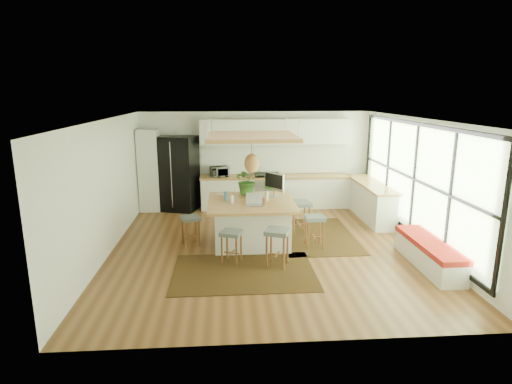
{
  "coord_description": "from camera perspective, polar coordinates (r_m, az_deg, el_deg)",
  "views": [
    {
      "loc": [
        -0.84,
        -8.4,
        3.22
      ],
      "look_at": [
        -0.2,
        0.5,
        1.1
      ],
      "focal_mm": 29.5,
      "sensor_mm": 36.0,
      "label": 1
    }
  ],
  "objects": [
    {
      "name": "backsplash",
      "position": [
        12.11,
        2.53,
        4.47
      ],
      "size": [
        4.2,
        0.02,
        0.8
      ],
      "primitive_type": "cube",
      "color": "white",
      "rests_on": "wall_back"
    },
    {
      "name": "wall_back",
      "position": [
        12.08,
        -0.08,
        4.46
      ],
      "size": [
        6.5,
        0.0,
        6.5
      ],
      "primitive_type": "plane",
      "rotation": [
        1.57,
        0.0,
        0.0
      ],
      "color": "white",
      "rests_on": "ground"
    },
    {
      "name": "right_counter_top",
      "position": [
        11.31,
        15.46,
        1.03
      ],
      "size": [
        0.64,
        2.54,
        0.05
      ],
      "primitive_type": "cube",
      "color": "#A5713A",
      "rests_on": "right_counter_base"
    },
    {
      "name": "wall_left",
      "position": [
        8.94,
        -19.65,
        0.49
      ],
      "size": [
        0.0,
        7.0,
        7.0
      ],
      "primitive_type": "plane",
      "rotation": [
        1.57,
        0.0,
        1.57
      ],
      "color": "white",
      "rests_on": "ground"
    },
    {
      "name": "wall_front",
      "position": [
        5.31,
        5.31,
        -7.32
      ],
      "size": [
        6.5,
        0.0,
        6.5
      ],
      "primitive_type": "plane",
      "rotation": [
        -1.57,
        0.0,
        0.0
      ],
      "color": "white",
      "rests_on": "ground"
    },
    {
      "name": "fridge",
      "position": [
        11.87,
        -10.57,
        1.99
      ],
      "size": [
        1.21,
        1.06,
        2.06
      ],
      "primitive_type": null,
      "rotation": [
        0.0,
        0.0,
        -0.29
      ],
      "color": "black",
      "rests_on": "floor"
    },
    {
      "name": "island_plant",
      "position": [
        9.62,
        -1.17,
        1.19
      ],
      "size": [
        0.82,
        0.85,
        0.52
      ],
      "primitive_type": "imported",
      "rotation": [
        0.0,
        0.0,
        0.4
      ],
      "color": "#1E4C19",
      "rests_on": "island"
    },
    {
      "name": "laptop",
      "position": [
        8.7,
        -0.2,
        -1.09
      ],
      "size": [
        0.37,
        0.39,
        0.26
      ],
      "primitive_type": null,
      "rotation": [
        0.0,
        0.0,
        -0.04
      ],
      "color": "#A5A5AA",
      "rests_on": "island"
    },
    {
      "name": "monitor",
      "position": [
        9.45,
        2.48,
        0.94
      ],
      "size": [
        0.54,
        0.59,
        0.55
      ],
      "primitive_type": null,
      "rotation": [
        0.0,
        0.0,
        -0.89
      ],
      "color": "#A5A5AA",
      "rests_on": "island"
    },
    {
      "name": "range",
      "position": [
        11.95,
        1.46,
        0.21
      ],
      "size": [
        0.76,
        0.62,
        1.0
      ],
      "primitive_type": null,
      "color": "#A5A5AA",
      "rests_on": "floor"
    },
    {
      "name": "stool_left_side",
      "position": [
        9.15,
        -8.85,
        -5.05
      ],
      "size": [
        0.49,
        0.49,
        0.65
      ],
      "primitive_type": null,
      "rotation": [
        0.0,
        0.0,
        -1.22
      ],
      "color": "#515A5A",
      "rests_on": "floor"
    },
    {
      "name": "stool_near_right",
      "position": [
        8.02,
        2.9,
        -7.59
      ],
      "size": [
        0.55,
        0.55,
        0.72
      ],
      "primitive_type": null,
      "rotation": [
        0.0,
        0.0,
        -0.36
      ],
      "color": "#515A5A",
      "rests_on": "floor"
    },
    {
      "name": "floor",
      "position": [
        9.04,
        1.51,
        -7.52
      ],
      "size": [
        7.0,
        7.0,
        0.0
      ],
      "primitive_type": "plane",
      "color": "brown",
      "rests_on": "ground"
    },
    {
      "name": "island",
      "position": [
        9.21,
        -0.64,
        -4.05
      ],
      "size": [
        1.85,
        1.85,
        0.93
      ],
      "primitive_type": null,
      "color": "#A5713A",
      "rests_on": "floor"
    },
    {
      "name": "window_bench",
      "position": [
        8.67,
        22.34,
        -7.74
      ],
      "size": [
        0.52,
        2.0,
        0.5
      ],
      "primitive_type": null,
      "color": "silver",
      "rests_on": "floor"
    },
    {
      "name": "ceiling_panel",
      "position": [
        8.9,
        -0.6,
        5.8
      ],
      "size": [
        1.86,
        1.86,
        0.8
      ],
      "primitive_type": null,
      "color": "#A5713A",
      "rests_on": "ceiling"
    },
    {
      "name": "back_counter_top",
      "position": [
        11.89,
        2.68,
        2.1
      ],
      "size": [
        4.24,
        0.64,
        0.05
      ],
      "primitive_type": "cube",
      "color": "#A5713A",
      "rests_on": "back_counter_base"
    },
    {
      "name": "microwave",
      "position": [
        11.77,
        -4.97,
        2.91
      ],
      "size": [
        0.56,
        0.41,
        0.34
      ],
      "primitive_type": "imported",
      "rotation": [
        0.0,
        0.0,
        0.3
      ],
      "color": "#A5A5AA",
      "rests_on": "back_counter_top"
    },
    {
      "name": "rug_near",
      "position": [
        7.86,
        -1.67,
        -10.79
      ],
      "size": [
        2.6,
        1.8,
        0.01
      ],
      "primitive_type": "cube",
      "color": "black",
      "rests_on": "floor"
    },
    {
      "name": "island_bottle_3",
      "position": [
        9.13,
        1.53,
        -0.56
      ],
      "size": [
        0.07,
        0.07,
        0.19
      ],
      "primitive_type": "cylinder",
      "color": "silver",
      "rests_on": "island"
    },
    {
      "name": "ceiling",
      "position": [
        8.46,
        1.62,
        9.83
      ],
      "size": [
        7.0,
        7.0,
        0.0
      ],
      "primitive_type": "plane",
      "rotation": [
        3.14,
        0.0,
        0.0
      ],
      "color": "white",
      "rests_on": "ground"
    },
    {
      "name": "upper_cabinets",
      "position": [
        11.85,
        2.66,
        8.17
      ],
      "size": [
        4.2,
        0.34,
        0.7
      ],
      "primitive_type": "cube",
      "color": "silver",
      "rests_on": "wall_back"
    },
    {
      "name": "window_wall",
      "position": [
        9.51,
        21.26,
        1.41
      ],
      "size": [
        0.1,
        6.2,
        2.6
      ],
      "primitive_type": null,
      "color": "black",
      "rests_on": "wall_right"
    },
    {
      "name": "right_counter_base",
      "position": [
        11.41,
        15.32,
        -1.22
      ],
      "size": [
        0.6,
        2.5,
        0.88
      ],
      "primitive_type": "cube",
      "color": "silver",
      "rests_on": "floor"
    },
    {
      "name": "island_bottle_0",
      "position": [
        9.14,
        -4.13,
        -0.58
      ],
      "size": [
        0.07,
        0.07,
        0.19
      ],
      "primitive_type": "cylinder",
      "color": "#328CC9",
      "rests_on": "island"
    },
    {
      "name": "wall_right",
      "position": [
        9.53,
        21.4,
        1.11
      ],
      "size": [
        0.0,
        7.0,
        7.0
      ],
      "primitive_type": "plane",
      "rotation": [
        1.57,
        0.0,
        -1.57
      ],
      "color": "white",
      "rests_on": "ground"
    },
    {
      "name": "pantry",
      "position": [
        11.96,
        -14.23,
        2.86
      ],
      "size": [
        0.55,
        0.6,
        2.25
      ],
      "primitive_type": "cube",
      "color": "silver",
      "rests_on": "floor"
    },
    {
      "name": "back_counter_base",
      "position": [
        11.99,
        2.65,
        -0.05
      ],
      "size": [
        4.2,
        0.6,
        0.88
      ],
      "primitive_type": "cube",
      "color": "silver",
      "rests_on": "floor"
    },
    {
      "name": "island_bowl",
      "position": [
        9.55,
        -4.68,
        -0.4
      ],
      "size": [
        0.22,
        0.22,
        0.05
      ],
      "primitive_type": "imported",
      "rotation": [
        0.0,
        0.0,
        0.09
      ],
      "color": "silver",
      "rests_on": "island"
    },
    {
      "name": "island_bottle_1",
      "position": [
        8.89,
        -3.16,
        -0.95
      ],
      "size": [
        0.07,
        0.07,
        0.19
      ],
      "primitive_type": "cylinder",
      "color": "white",
      "rests_on": "island"
    },
    {
      "name": "stool_near_left",
      "position": [
        8.15,
        -3.33,
        -7.24
      ],
      "size": [
        0.49,
        0.49,
        0.64
      ],
      "primitive_type": null,
      "rotation": [
        0.0,
        0.0,
        -0.35
      ],
      "color": "#515A5A",
      "rests_on": "floor"
    },
    {
      "name": "stool_right_back",
      "position": [
        9.76,
        5.89,
        -3.78
      ],
      "size": [
        0.52,
        0.52,
        0.79
      ],
      "primitive_type": null,
      "rotation": [
        0.0,
        0.0,
        1.68
      ],
      "color": "#515A5A",
      "rests_on": "floor"
    },
    {
      "name": "rug_right",
      "position": [
        9.82,
        7.8,
        -5.87
      ],
      "size": [
        1.8,
        2.6,
        0.01
      ],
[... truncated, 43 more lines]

